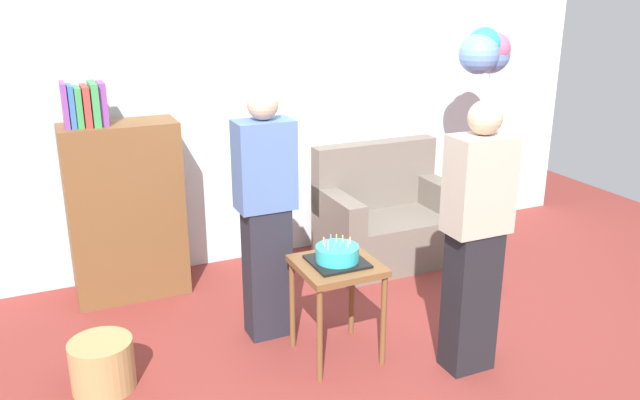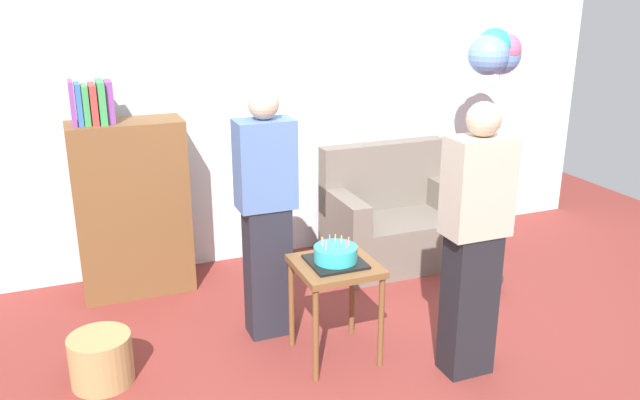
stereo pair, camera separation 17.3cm
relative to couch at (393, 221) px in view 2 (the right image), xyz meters
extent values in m
plane|color=maroon|center=(-0.80, -1.49, -0.34)|extent=(8.00, 8.00, 0.00)
cube|color=silver|center=(-0.80, 0.56, 1.01)|extent=(6.00, 0.10, 2.70)
cube|color=#6B6056|center=(0.00, -0.06, -0.14)|extent=(1.10, 0.70, 0.40)
cube|color=#6B6056|center=(0.00, 0.21, 0.34)|extent=(1.10, 0.16, 0.56)
cube|color=#6B6056|center=(-0.47, -0.06, 0.18)|extent=(0.16, 0.70, 0.24)
cube|color=#6B6056|center=(0.47, -0.06, 0.18)|extent=(0.16, 0.70, 0.24)
cube|color=brown|center=(-2.05, 0.20, 0.31)|extent=(0.80, 0.36, 1.30)
cube|color=#7F3D93|center=(-2.37, 0.20, 1.11)|extent=(0.03, 0.21, 0.30)
cube|color=#3366B7|center=(-2.33, 0.20, 1.10)|extent=(0.04, 0.18, 0.28)
cube|color=#38934C|center=(-2.29, 0.20, 1.09)|extent=(0.04, 0.20, 0.27)
cube|color=red|center=(-2.24, 0.20, 1.10)|extent=(0.04, 0.24, 0.27)
cube|color=#38934C|center=(-2.19, 0.20, 1.11)|extent=(0.05, 0.26, 0.29)
cube|color=#7F3D93|center=(-2.13, 0.20, 1.10)|extent=(0.05, 0.19, 0.29)
cube|color=brown|center=(-1.03, -1.20, 0.27)|extent=(0.48, 0.48, 0.04)
cylinder|color=brown|center=(-1.24, -1.41, -0.05)|extent=(0.04, 0.04, 0.59)
cylinder|color=brown|center=(-0.82, -1.41, -0.05)|extent=(0.04, 0.04, 0.59)
cylinder|color=brown|center=(-1.24, -0.99, -0.05)|extent=(0.04, 0.04, 0.59)
cylinder|color=brown|center=(-0.82, -0.99, -0.05)|extent=(0.04, 0.04, 0.59)
cube|color=black|center=(-1.03, -1.20, 0.30)|extent=(0.32, 0.32, 0.02)
cylinder|color=#2DB2B7|center=(-1.03, -1.20, 0.35)|extent=(0.26, 0.26, 0.09)
cylinder|color=#F2CC4C|center=(-0.95, -1.20, 0.42)|extent=(0.01, 0.01, 0.05)
cylinder|color=#F2CC4C|center=(-0.98, -1.16, 0.42)|extent=(0.01, 0.01, 0.05)
cylinder|color=#F2CC4C|center=(-1.00, -1.13, 0.42)|extent=(0.01, 0.01, 0.05)
cylinder|color=#66B2E5|center=(-1.04, -1.12, 0.42)|extent=(0.01, 0.01, 0.05)
cylinder|color=#F2CC4C|center=(-1.09, -1.14, 0.42)|extent=(0.01, 0.01, 0.05)
cylinder|color=#EA668C|center=(-1.10, -1.18, 0.42)|extent=(0.01, 0.01, 0.06)
cylinder|color=#EA668C|center=(-1.10, -1.23, 0.43)|extent=(0.01, 0.01, 0.06)
cylinder|color=#66B2E5|center=(-1.07, -1.25, 0.42)|extent=(0.01, 0.01, 0.06)
cylinder|color=#66B2E5|center=(-1.05, -1.27, 0.42)|extent=(0.01, 0.01, 0.05)
cylinder|color=#66B2E5|center=(-1.01, -1.27, 0.43)|extent=(0.01, 0.01, 0.06)
cylinder|color=#EA668C|center=(-0.98, -1.24, 0.42)|extent=(0.01, 0.01, 0.05)
cube|color=#23232D|center=(-1.32, -0.77, 0.10)|extent=(0.28, 0.20, 0.88)
cube|color=#4C6BA3|center=(-1.32, -0.77, 0.82)|extent=(0.36, 0.22, 0.56)
sphere|color=#D1A889|center=(-1.32, -0.77, 1.19)|extent=(0.19, 0.19, 0.19)
cube|color=black|center=(-0.37, -1.64, 0.10)|extent=(0.28, 0.20, 0.88)
cube|color=#B2A893|center=(-0.37, -1.64, 0.82)|extent=(0.36, 0.22, 0.56)
sphere|color=#D1A889|center=(-0.37, -1.64, 1.19)|extent=(0.19, 0.19, 0.19)
cylinder|color=#A88451|center=(-2.41, -0.97, -0.19)|extent=(0.36, 0.36, 0.30)
ellipsoid|color=#473328|center=(0.36, -0.83, -0.24)|extent=(0.28, 0.14, 0.20)
cylinder|color=silver|center=(0.80, -0.19, 0.46)|extent=(0.00, 0.00, 1.60)
sphere|color=#668ED6|center=(0.87, -0.09, 1.33)|extent=(0.32, 0.32, 0.32)
sphere|color=#2DADA8|center=(0.75, -0.16, 1.42)|extent=(0.26, 0.26, 0.26)
sphere|color=#D65B84|center=(0.88, -0.14, 1.38)|extent=(0.25, 0.25, 0.25)
sphere|color=#668ED6|center=(0.68, -0.18, 1.35)|extent=(0.32, 0.32, 0.32)
camera|label=1|loc=(-2.61, -4.45, 1.90)|focal=36.89mm
camera|label=2|loc=(-2.46, -4.52, 1.90)|focal=36.89mm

